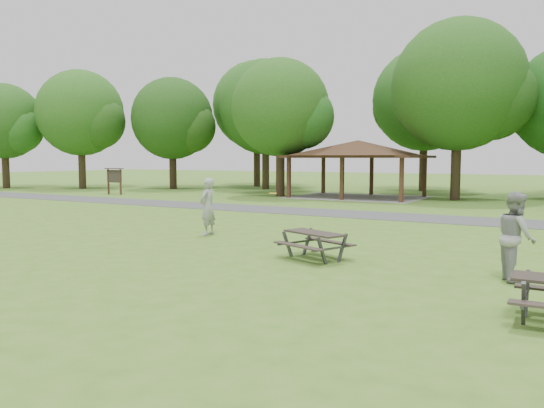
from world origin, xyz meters
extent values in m
plane|color=#447020|center=(0.00, 0.00, 0.00)|extent=(160.00, 160.00, 0.00)
cube|color=#444447|center=(0.00, 14.00, 0.01)|extent=(120.00, 3.20, 0.02)
cube|color=#391E14|center=(-7.70, 21.30, 1.30)|extent=(0.22, 0.22, 2.60)
cube|color=#362313|center=(-7.70, 26.70, 1.30)|extent=(0.22, 0.22, 2.60)
cube|color=#322012|center=(-4.00, 21.30, 1.30)|extent=(0.22, 0.22, 2.60)
cube|color=#331E12|center=(-4.00, 26.70, 1.30)|extent=(0.22, 0.22, 2.60)
cube|color=#3C2116|center=(-0.30, 21.30, 1.30)|extent=(0.22, 0.22, 2.60)
cube|color=#351F13|center=(-0.30, 26.70, 1.30)|extent=(0.22, 0.22, 2.60)
cube|color=#311C13|center=(-4.00, 24.00, 2.68)|extent=(8.60, 6.60, 0.16)
pyramid|color=#372216|center=(-4.00, 24.00, 3.26)|extent=(7.01, 7.01, 1.00)
cube|color=gray|center=(-4.00, 24.00, 0.01)|extent=(8.40, 6.40, 0.03)
cube|color=#311E12|center=(-20.60, 18.00, 0.90)|extent=(0.10, 0.10, 1.80)
cube|color=#3C2216|center=(-19.40, 18.00, 0.90)|extent=(0.10, 0.10, 1.80)
cube|color=black|center=(-20.00, 18.00, 1.30)|extent=(1.40, 0.06, 0.90)
cube|color=#382016|center=(-20.00, 18.00, 1.85)|extent=(1.60, 0.30, 0.06)
cylinder|color=#2F2115|center=(-28.00, 22.00, 1.84)|extent=(0.60, 0.60, 3.67)
sphere|color=#1F4F16|center=(-28.00, 22.00, 6.38)|extent=(7.20, 7.20, 7.20)
sphere|color=#1C4513|center=(-26.38, 22.30, 5.66)|extent=(4.68, 4.68, 4.68)
sphere|color=#164A15|center=(-29.44, 21.80, 5.83)|extent=(4.32, 4.32, 4.32)
cylinder|color=black|center=(-21.00, 25.50, 1.66)|extent=(0.60, 0.60, 3.32)
sphere|color=#183E11|center=(-21.00, 25.50, 5.88)|extent=(6.80, 6.80, 6.80)
sphere|color=#1B4012|center=(-19.47, 25.80, 5.20)|extent=(4.42, 4.42, 4.42)
sphere|color=#1A4A15|center=(-22.36, 25.30, 5.37)|extent=(4.08, 4.08, 4.08)
cylinder|color=#2F2215|center=(-14.00, 29.00, 1.92)|extent=(0.60, 0.60, 3.85)
sphere|color=#1A4714|center=(-14.00, 29.00, 6.77)|extent=(7.80, 7.80, 7.80)
sphere|color=#174212|center=(-12.25, 29.30, 5.99)|extent=(5.07, 5.07, 5.07)
sphere|color=#1D4D16|center=(-15.56, 28.80, 6.19)|extent=(4.68, 4.68, 4.68)
cylinder|color=black|center=(-9.00, 22.50, 1.75)|extent=(0.60, 0.60, 3.50)
sphere|color=#1E4A15|center=(-9.00, 22.50, 5.97)|extent=(6.60, 6.60, 6.60)
sphere|color=#174C15|center=(-7.52, 22.80, 5.31)|extent=(4.29, 4.29, 4.29)
sphere|color=#184A15|center=(-10.32, 22.30, 5.48)|extent=(3.96, 3.96, 3.96)
cylinder|color=black|center=(2.00, 25.00, 2.01)|extent=(0.60, 0.60, 4.02)
sphere|color=#1B4814|center=(2.00, 25.00, 7.02)|extent=(8.00, 8.00, 8.00)
sphere|color=#193F12|center=(3.80, 25.30, 6.22)|extent=(5.20, 5.20, 5.20)
sphere|color=#184714|center=(0.40, 24.80, 6.42)|extent=(4.80, 4.80, 4.80)
cylinder|color=#322216|center=(-17.00, 32.50, 2.19)|extent=(0.60, 0.60, 4.38)
sphere|color=#1D4E16|center=(-17.00, 32.50, 7.38)|extent=(8.00, 8.00, 8.00)
sphere|color=#164F17|center=(-15.20, 32.80, 6.58)|extent=(5.20, 5.20, 5.20)
sphere|color=#1F4814|center=(-18.60, 32.30, 6.78)|extent=(4.80, 4.80, 4.80)
cylinder|color=#332216|center=(-2.00, 33.00, 2.06)|extent=(0.60, 0.60, 4.13)
sphere|color=#1A4A15|center=(-2.00, 33.00, 7.13)|extent=(8.00, 8.00, 8.00)
sphere|color=#194112|center=(-0.20, 33.30, 6.33)|extent=(5.20, 5.20, 5.20)
sphere|color=#194012|center=(-3.60, 32.80, 6.53)|extent=(4.80, 4.80, 4.80)
cylinder|color=black|center=(-34.00, 19.00, 1.66)|extent=(0.60, 0.60, 3.32)
sphere|color=#1B4714|center=(-34.00, 19.00, 5.72)|extent=(6.40, 6.40, 6.40)
sphere|color=#1B4F16|center=(-32.56, 19.30, 5.08)|extent=(4.16, 4.16, 4.16)
cube|color=#2C2520|center=(2.71, 3.21, 0.69)|extent=(1.82, 1.24, 0.05)
cube|color=#312823|center=(2.51, 2.69, 0.41)|extent=(1.66, 0.84, 0.04)
cube|color=#2C2420|center=(2.92, 3.73, 0.41)|extent=(1.66, 0.84, 0.04)
cube|color=#474749|center=(1.98, 3.12, 0.34)|extent=(0.18, 0.35, 0.73)
cube|color=#3E3E40|center=(2.24, 3.78, 0.34)|extent=(0.18, 0.35, 0.73)
cube|color=#38383A|center=(2.11, 3.45, 0.37)|extent=(0.56, 1.30, 0.05)
cube|color=#38383A|center=(3.19, 2.64, 0.34)|extent=(0.18, 0.35, 0.73)
cube|color=#3C3C3E|center=(3.45, 3.30, 0.34)|extent=(0.18, 0.35, 0.73)
cube|color=#454547|center=(3.32, 2.97, 0.37)|extent=(0.56, 1.30, 0.05)
cube|color=#3B3C3E|center=(7.87, -0.14, 0.36)|extent=(0.06, 0.37, 0.77)
cube|color=#414144|center=(7.86, 0.60, 0.36)|extent=(0.06, 0.37, 0.77)
cube|color=#3C3C3F|center=(7.86, 0.23, 0.39)|extent=(0.08, 1.44, 0.05)
cylinder|color=yellow|center=(0.63, 4.70, 1.56)|extent=(0.29, 0.29, 0.02)
imported|color=#9C9C9E|center=(-2.28, 5.34, 0.97)|extent=(0.51, 0.74, 1.93)
imported|color=#98989A|center=(7.43, 3.21, 0.95)|extent=(1.02, 1.13, 1.91)
camera|label=1|loc=(8.50, -9.02, 2.61)|focal=35.00mm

